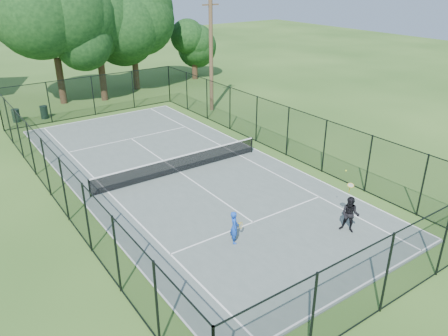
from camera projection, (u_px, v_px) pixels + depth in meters
ground at (180, 173)px, 23.89m from camera, size 120.00×120.00×0.00m
tennis_court at (180, 173)px, 23.87m from camera, size 11.00×24.00×0.06m
tennis_net at (180, 163)px, 23.65m from camera, size 10.08×0.08×0.95m
fence at (179, 148)px, 23.27m from camera, size 13.10×26.10×3.00m
tree_near_left at (54, 37)px, 34.35m from camera, size 6.71×6.71×8.75m
tree_near_mid at (97, 33)px, 35.21m from camera, size 6.83×6.83×8.93m
tree_near_right at (132, 26)px, 38.61m from camera, size 6.49×6.49×8.96m
tree_far_right at (194, 46)px, 43.46m from camera, size 4.07×4.07×5.38m
trash_bin_left at (16, 116)px, 31.83m from camera, size 0.58×0.58×0.94m
trash_bin_right at (44, 112)px, 32.56m from camera, size 0.58×0.58×0.96m
utility_pole at (211, 54)px, 33.02m from camera, size 1.40×0.30×8.66m
player_blue at (234, 227)px, 17.43m from camera, size 0.85×0.61×1.40m
player_black at (350, 215)px, 18.13m from camera, size 0.89×1.17×2.55m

